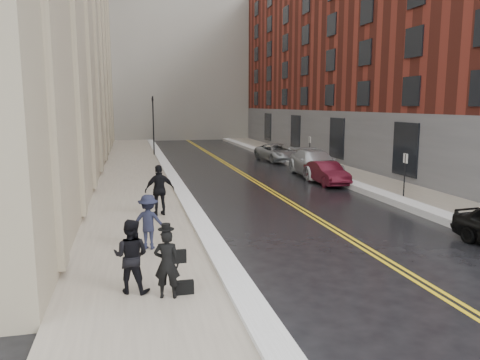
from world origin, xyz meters
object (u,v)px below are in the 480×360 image
car_silver_near (315,163)px  pedestrian_c (160,190)px  pedestrian_a (131,256)px  pedestrian_main (167,264)px  car_maroon (327,173)px  car_silver_far (277,153)px  pedestrian_b (149,222)px

car_silver_near → pedestrian_c: pedestrian_c is taller
car_silver_near → pedestrian_a: size_ratio=3.24×
pedestrian_main → pedestrian_a: 0.94m
car_maroon → pedestrian_main: pedestrian_main is taller
car_maroon → pedestrian_a: 17.59m
car_maroon → car_silver_near: size_ratio=0.68×
car_silver_far → pedestrian_b: (-10.97, -21.45, 0.30)m
pedestrian_c → car_silver_near: bearing=-147.1°
car_silver_far → pedestrian_main: pedestrian_main is taller
car_silver_far → pedestrian_c: bearing=-128.6°
car_silver_far → pedestrian_b: size_ratio=2.96×
car_maroon → pedestrian_main: (-10.13, -14.30, 0.31)m
car_silver_near → pedestrian_c: size_ratio=2.82×
car_silver_near → car_silver_far: 8.04m
car_maroon → pedestrian_main: 17.53m
pedestrian_b → pedestrian_a: bearing=96.4°
car_silver_far → pedestrian_b: 24.09m
pedestrian_main → pedestrian_a: size_ratio=0.91×
pedestrian_main → pedestrian_c: pedestrian_c is taller
pedestrian_c → car_maroon: bearing=-156.5°
pedestrian_a → pedestrian_c: (1.15, 7.66, 0.13)m
car_silver_near → pedestrian_a: (-11.40, -16.71, 0.20)m
pedestrian_b → car_maroon: bearing=-119.1°
pedestrian_main → pedestrian_b: pedestrian_b is taller
car_silver_near → car_silver_far: (0.10, 8.03, -0.13)m
car_maroon → pedestrian_b: bearing=-135.1°
pedestrian_b → pedestrian_c: bearing=-82.4°
pedestrian_main → car_silver_near: bearing=-108.9°
pedestrian_a → pedestrian_b: 3.35m
car_maroon → car_silver_far: size_ratio=0.78×
pedestrian_b → car_silver_far: bearing=-101.5°
car_silver_far → pedestrian_b: pedestrian_b is taller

